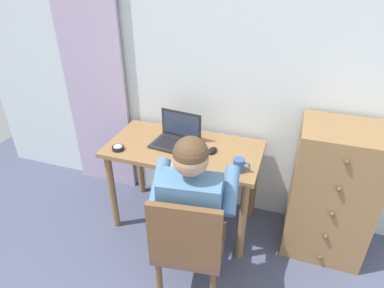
# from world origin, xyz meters

# --- Properties ---
(wall_back) EXTENTS (4.80, 0.05, 2.50)m
(wall_back) POSITION_xyz_m (0.00, 2.20, 1.25)
(wall_back) COLOR silver
(wall_back) RESTS_ON ground_plane
(curtain_panel) EXTENTS (0.60, 0.03, 2.25)m
(curtain_panel) POSITION_xyz_m (-1.17, 2.13, 1.12)
(curtain_panel) COLOR #B29EBC
(curtain_panel) RESTS_ON ground_plane
(desk) EXTENTS (1.19, 0.61, 0.75)m
(desk) POSITION_xyz_m (-0.23, 1.82, 0.63)
(desk) COLOR olive
(desk) RESTS_ON ground_plane
(dresser) EXTENTS (0.57, 0.50, 1.05)m
(dresser) POSITION_xyz_m (0.89, 1.91, 0.53)
(dresser) COLOR olive
(dresser) RESTS_ON ground_plane
(chair) EXTENTS (0.47, 0.45, 0.90)m
(chair) POSITION_xyz_m (0.05, 1.12, 0.51)
(chair) COLOR brown
(chair) RESTS_ON ground_plane
(person_seated) EXTENTS (0.58, 0.62, 1.21)m
(person_seated) POSITION_xyz_m (0.03, 1.30, 0.69)
(person_seated) COLOR #33384C
(person_seated) RESTS_ON ground_plane
(laptop) EXTENTS (0.37, 0.29, 0.24)m
(laptop) POSITION_xyz_m (-0.30, 1.86, 0.80)
(laptop) COLOR #232326
(laptop) RESTS_ON desk
(computer_mouse) EXTENTS (0.08, 0.11, 0.03)m
(computer_mouse) POSITION_xyz_m (0.00, 1.82, 0.76)
(computer_mouse) COLOR black
(computer_mouse) RESTS_ON desk
(desk_clock) EXTENTS (0.09, 0.09, 0.03)m
(desk_clock) POSITION_xyz_m (-0.69, 1.63, 0.76)
(desk_clock) COLOR black
(desk_clock) RESTS_ON desk
(coffee_mug) EXTENTS (0.12, 0.08, 0.09)m
(coffee_mug) POSITION_xyz_m (0.24, 1.64, 0.80)
(coffee_mug) COLOR #33518C
(coffee_mug) RESTS_ON desk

